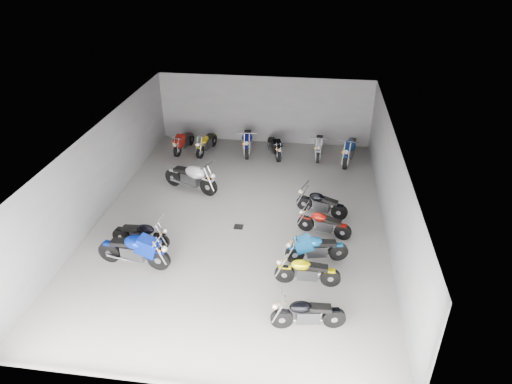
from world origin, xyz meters
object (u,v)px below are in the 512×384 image
motorcycle_back_e (319,145)px  motorcycle_right_e (321,203)px  motorcycle_right_a (307,313)px  motorcycle_left_b (134,250)px  motorcycle_back_f (350,150)px  motorcycle_back_a (183,142)px  drain_grate (239,227)px  motorcycle_left_c (141,234)px  motorcycle_left_f (191,177)px  motorcycle_back_b (206,143)px  motorcycle_back_d (275,147)px  motorcycle_right_d (324,223)px  motorcycle_back_c (247,141)px  motorcycle_right_b (307,271)px  motorcycle_right_c (316,248)px

motorcycle_back_e → motorcycle_right_e: bearing=93.2°
motorcycle_back_e → motorcycle_right_a: bearing=90.6°
motorcycle_left_b → motorcycle_back_f: size_ratio=0.99×
motorcycle_left_b → motorcycle_back_a: bearing=-168.2°
motorcycle_back_a → motorcycle_right_e: bearing=154.1°
drain_grate → motorcycle_left_c: bearing=-152.5°
motorcycle_left_f → motorcycle_back_b: bearing=-155.6°
motorcycle_back_a → motorcycle_back_b: bearing=-170.8°
drain_grate → motorcycle_left_f: bearing=134.3°
motorcycle_back_d → motorcycle_left_b: bearing=46.6°
motorcycle_left_b → motorcycle_right_d: motorcycle_left_b is taller
motorcycle_right_e → motorcycle_back_b: size_ratio=0.92×
motorcycle_right_d → motorcycle_back_a: 8.80m
motorcycle_left_c → motorcycle_back_e: (5.56, 7.72, 0.04)m
motorcycle_back_c → motorcycle_right_e: bearing=117.8°
motorcycle_left_f → drain_grate: bearing=65.0°
motorcycle_right_b → motorcycle_back_d: motorcycle_back_d is taller
motorcycle_back_c → motorcycle_back_e: size_ratio=1.08×
motorcycle_back_c → motorcycle_right_a: bearing=100.0°
motorcycle_right_a → motorcycle_left_f: bearing=26.9°
motorcycle_right_c → motorcycle_back_f: motorcycle_back_f is taller
motorcycle_back_b → motorcycle_back_d: 3.15m
motorcycle_left_b → motorcycle_back_d: (3.42, 8.39, -0.10)m
motorcycle_right_a → motorcycle_left_c: bearing=53.9°
motorcycle_right_e → motorcycle_back_e: bearing=21.2°
motorcycle_left_b → motorcycle_back_d: bearing=164.1°
motorcycle_left_b → motorcycle_left_f: motorcycle_left_f is taller
motorcycle_right_a → motorcycle_right_d: 4.26m
motorcycle_back_d → motorcycle_back_b: bearing=-20.3°
motorcycle_back_a → motorcycle_back_f: 7.57m
drain_grate → motorcycle_right_c: size_ratio=0.16×
motorcycle_left_b → motorcycle_back_f: (6.76, 8.26, 0.01)m
motorcycle_left_c → motorcycle_back_f: size_ratio=0.83×
drain_grate → motorcycle_back_e: size_ratio=0.15×
motorcycle_left_c → drain_grate: bearing=123.1°
motorcycle_right_e → motorcycle_right_b: bearing=-166.0°
motorcycle_left_b → motorcycle_back_b: size_ratio=1.17×
motorcycle_right_e → motorcycle_back_a: 7.92m
motorcycle_back_b → motorcycle_back_d: (3.15, 0.05, -0.02)m
motorcycle_back_c → motorcycle_back_f: (4.62, -0.40, 0.02)m
motorcycle_left_f → motorcycle_back_b: (-0.23, 3.56, -0.09)m
motorcycle_right_d → motorcycle_back_d: size_ratio=0.99×
motorcycle_right_a → motorcycle_back_e: motorcycle_back_e is taller
motorcycle_left_b → motorcycle_right_e: bearing=129.7°
drain_grate → motorcycle_right_c: 3.12m
motorcycle_back_d → motorcycle_right_a: bearing=79.1°
motorcycle_left_f → motorcycle_right_a: 8.16m
motorcycle_right_c → motorcycle_back_e: 7.73m
drain_grate → motorcycle_left_b: size_ratio=0.14×
motorcycle_right_e → motorcycle_back_c: 6.05m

